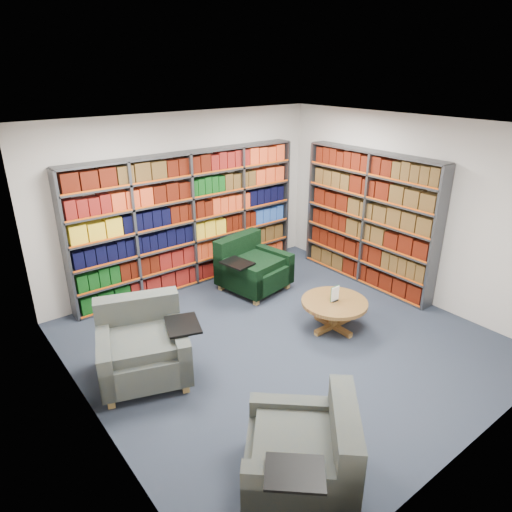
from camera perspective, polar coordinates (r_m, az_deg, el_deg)
room_shell at (r=5.63m, az=3.75°, el=1.43°), size 5.02×5.02×2.82m
bookshelf_back at (r=7.54m, az=-8.18°, el=4.38°), size 4.00×0.28×2.20m
bookshelf_right at (r=7.74m, az=13.85°, el=4.44°), size 0.28×2.50×2.20m
chair_teal_left at (r=5.66m, az=-13.99°, el=-10.94°), size 1.32×1.26×0.90m
chair_green_right at (r=7.53m, az=-0.76°, el=-1.55°), size 1.20×1.10×0.86m
chair_teal_front at (r=4.30m, az=6.81°, el=-23.52°), size 1.32×1.32×0.85m
coffee_table at (r=6.47m, az=9.74°, el=-6.25°), size 0.92×0.92×0.64m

